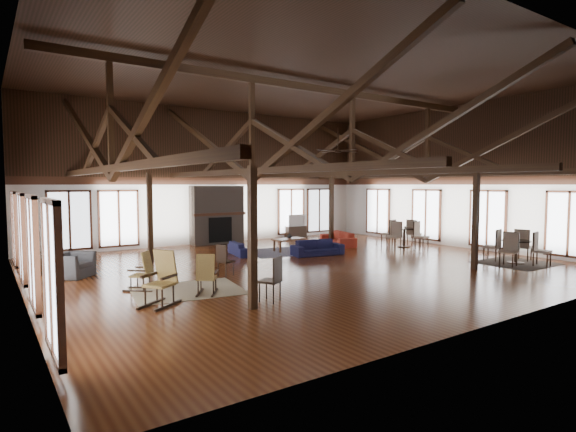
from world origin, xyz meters
TOP-DOWN VIEW (x-y plane):
  - floor at (0.00, 0.00)m, footprint 16.00×16.00m
  - ceiling at (0.00, 0.00)m, footprint 16.00×14.00m
  - wall_back at (0.00, 7.00)m, footprint 16.00×0.02m
  - wall_front at (0.00, -7.00)m, footprint 16.00×0.02m
  - wall_left at (-8.00, 0.00)m, footprint 0.02×14.00m
  - wall_right at (8.00, 0.00)m, footprint 0.02×14.00m
  - roof_truss at (0.00, 0.00)m, footprint 15.60×14.07m
  - post_grid at (0.00, 0.00)m, footprint 8.16×7.16m
  - fireplace at (0.00, 6.67)m, footprint 2.50×0.69m
  - ceiling_fan at (0.50, -1.00)m, footprint 1.60×1.60m
  - sofa_navy_front at (1.67, 1.49)m, footprint 2.04×1.07m
  - sofa_navy_left at (-0.66, 3.16)m, footprint 1.74×0.94m
  - sofa_orange at (4.05, 3.11)m, footprint 2.18×1.28m
  - coffee_table at (1.38, 2.98)m, footprint 1.39×0.82m
  - vase at (1.46, 3.05)m, footprint 0.21×0.21m
  - armchair at (-6.65, 2.29)m, footprint 1.40×1.40m
  - side_table_lamp at (-7.13, 3.22)m, footprint 0.46×0.46m
  - rocking_chair_a at (-5.42, -0.51)m, footprint 0.84×0.81m
  - rocking_chair_b at (-4.31, -1.80)m, footprint 0.78×0.87m
  - rocking_chair_c at (-5.48, -2.08)m, footprint 1.06×0.94m
  - side_chair_a at (-2.98, -0.03)m, footprint 0.49×0.49m
  - side_chair_b at (-3.32, -3.26)m, footprint 0.60×0.60m
  - cafe_table_near at (6.10, -3.67)m, footprint 2.14×2.14m
  - cafe_table_far at (6.11, 1.19)m, footprint 2.16×2.16m
  - cup_near at (6.09, -3.61)m, footprint 0.15×0.15m
  - cup_far at (6.11, 1.13)m, footprint 0.14×0.14m
  - tv_console at (4.38, 6.75)m, footprint 1.10×0.41m
  - television at (4.40, 6.75)m, footprint 1.03×0.14m
  - rug_tan at (-4.53, -1.12)m, footprint 2.91×2.44m
  - rug_navy at (1.18, 2.92)m, footprint 3.35×2.69m
  - rug_dark at (6.14, -3.65)m, footprint 2.31×2.10m

SIDE VIEW (x-z plane):
  - floor at x=0.00m, z-range 0.00..0.00m
  - rug_tan at x=-4.53m, z-range 0.00..0.01m
  - rug_navy at x=1.18m, z-range 0.00..0.01m
  - rug_dark at x=6.14m, z-range 0.00..0.01m
  - sofa_navy_left at x=-0.66m, z-range 0.00..0.48m
  - tv_console at x=4.38m, z-range 0.00..0.55m
  - sofa_navy_front at x=1.67m, z-range 0.00..0.57m
  - sofa_orange at x=4.05m, z-range 0.00..0.60m
  - armchair at x=-6.65m, z-range 0.00..0.69m
  - side_table_lamp at x=-7.13m, z-range -0.14..1.03m
  - coffee_table at x=1.38m, z-range 0.19..0.70m
  - rocking_chair_a at x=-5.42m, z-range -0.03..0.96m
  - rocking_chair_b at x=-4.31m, z-range -0.03..0.97m
  - side_chair_a at x=-2.98m, z-range 0.07..0.99m
  - cafe_table_near at x=6.10m, z-range 0.00..1.09m
  - cafe_table_far at x=6.11m, z-range 0.00..1.11m
  - rocking_chair_c at x=-5.48m, z-range -0.04..1.18m
  - side_chair_b at x=-3.32m, z-range 0.08..1.11m
  - vase at x=1.46m, z-range 0.50..0.72m
  - cup_near at x=6.09m, z-range 0.79..0.89m
  - cup_far at x=6.11m, z-range 0.80..0.88m
  - television at x=4.40m, z-range 0.55..1.14m
  - fireplace at x=0.00m, z-range -0.01..2.59m
  - post_grid at x=0.00m, z-range 0.00..3.05m
  - wall_back at x=0.00m, z-range 0.00..6.00m
  - wall_front at x=0.00m, z-range 0.00..6.00m
  - wall_left at x=-8.00m, z-range 0.00..6.00m
  - wall_right at x=8.00m, z-range 0.00..6.00m
  - ceiling_fan at x=0.50m, z-range 3.36..4.11m
  - roof_truss at x=0.00m, z-range 2.46..5.60m
  - ceiling at x=0.00m, z-range 5.99..6.01m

